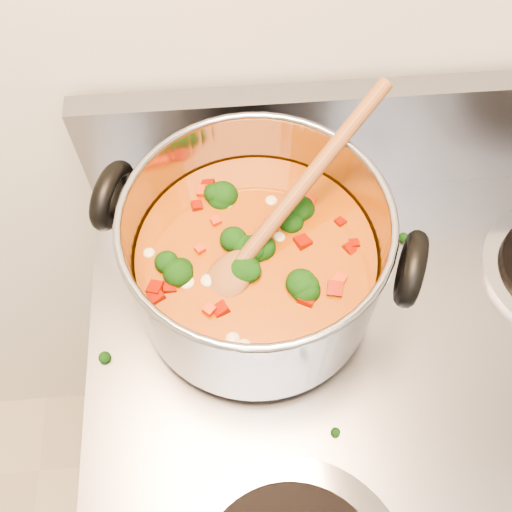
{
  "coord_description": "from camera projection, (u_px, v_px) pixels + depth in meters",
  "views": [
    {
      "loc": [
        -0.22,
        1.01,
        1.53
      ],
      "look_at": [
        -0.2,
        1.31,
        1.01
      ],
      "focal_mm": 40.0,
      "sensor_mm": 36.0,
      "label": 1
    }
  ],
  "objects": [
    {
      "name": "stockpot",
      "position": [
        256.0,
        260.0,
        0.6
      ],
      "size": [
        0.33,
        0.27,
        0.16
      ],
      "rotation": [
        0.0,
        0.0,
        -0.37
      ],
      "color": "#9F9FA7",
      "rests_on": "electric_range"
    },
    {
      "name": "wooden_spoon",
      "position": [
        267.0,
        229.0,
        0.57
      ],
      "size": [
        0.23,
        0.21,
        0.13
      ],
      "rotation": [
        0.0,
        0.0,
        0.74
      ],
      "color": "brown",
      "rests_on": "stockpot"
    },
    {
      "name": "electric_range",
      "position": [
        370.0,
        477.0,
        1.0
      ],
      "size": [
        0.77,
        0.69,
        1.08
      ],
      "color": "gray",
      "rests_on": "ground"
    },
    {
      "name": "cooktop_crumbs",
      "position": [
        273.0,
        250.0,
        0.7
      ],
      "size": [
        0.38,
        0.16,
        0.01
      ],
      "color": "black",
      "rests_on": "electric_range"
    }
  ]
}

